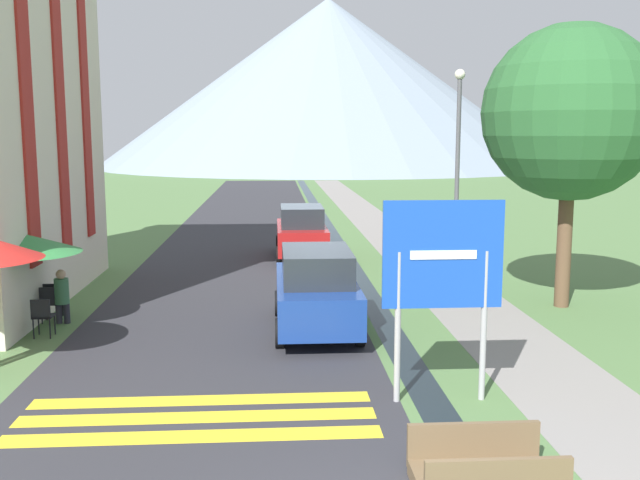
{
  "coord_description": "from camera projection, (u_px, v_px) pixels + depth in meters",
  "views": [
    {
      "loc": [
        -1.31,
        -6.5,
        4.27
      ],
      "look_at": [
        -0.23,
        10.0,
        1.81
      ],
      "focal_mm": 40.0,
      "sensor_mm": 36.0,
      "label": 1
    }
  ],
  "objects": [
    {
      "name": "cafe_chair_far_left",
      "position": [
        50.0,
        301.0,
        16.19
      ],
      "size": [
        0.4,
        0.4,
        0.85
      ],
      "rotation": [
        0.0,
        0.0,
        -0.45
      ],
      "color": "black",
      "rests_on": "ground_plane"
    },
    {
      "name": "mountain_distant",
      "position": [
        328.0,
        83.0,
        95.75
      ],
      "size": [
        61.12,
        61.12,
        22.16
      ],
      "color": "gray",
      "rests_on": "ground_plane"
    },
    {
      "name": "parked_car_far",
      "position": [
        302.0,
        232.0,
        24.76
      ],
      "size": [
        1.78,
        4.04,
        1.82
      ],
      "color": "#A31919",
      "rests_on": "ground_plane"
    },
    {
      "name": "ground_plane",
      "position": [
        309.0,
        249.0,
        26.87
      ],
      "size": [
        160.0,
        160.0,
        0.0
      ],
      "primitive_type": "plane",
      "color": "#517542"
    },
    {
      "name": "person_seated_far",
      "position": [
        62.0,
        294.0,
        16.14
      ],
      "size": [
        0.32,
        0.32,
        1.25
      ],
      "color": "#282833",
      "rests_on": "ground_plane"
    },
    {
      "name": "cafe_umbrella_middle_green",
      "position": [
        24.0,
        243.0,
        15.45
      ],
      "size": [
        2.44,
        2.44,
        2.14
      ],
      "color": "#B7B2A8",
      "rests_on": "ground_plane"
    },
    {
      "name": "road_sign",
      "position": [
        443.0,
        271.0,
        11.21
      ],
      "size": [
        1.92,
        0.11,
        3.26
      ],
      "color": "#9E9EA3",
      "rests_on": "ground_plane"
    },
    {
      "name": "cafe_chair_far_right",
      "position": [
        51.0,
        297.0,
        16.58
      ],
      "size": [
        0.4,
        0.4,
        0.85
      ],
      "rotation": [
        0.0,
        0.0,
        0.39
      ],
      "color": "black",
      "rests_on": "ground_plane"
    },
    {
      "name": "footpath",
      "position": [
        369.0,
        217.0,
        36.97
      ],
      "size": [
        2.2,
        60.0,
        0.01
      ],
      "color": "gray",
      "rests_on": "ground_plane"
    },
    {
      "name": "tree_by_path",
      "position": [
        571.0,
        113.0,
        17.15
      ],
      "size": [
        4.26,
        4.26,
        6.92
      ],
      "color": "brown",
      "rests_on": "ground_plane"
    },
    {
      "name": "person_seated_near",
      "position": [
        0.0,
        313.0,
        14.38
      ],
      "size": [
        0.32,
        0.32,
        1.25
      ],
      "color": "#282833",
      "rests_on": "ground_plane"
    },
    {
      "name": "drainage_channel",
      "position": [
        322.0,
        218.0,
        36.82
      ],
      "size": [
        0.6,
        60.0,
        0.0
      ],
      "color": "black",
      "rests_on": "ground_plane"
    },
    {
      "name": "streetlamp",
      "position": [
        457.0,
        164.0,
        19.16
      ],
      "size": [
        0.28,
        0.28,
        5.98
      ],
      "color": "#515156",
      "rests_on": "ground_plane"
    },
    {
      "name": "crosswalk_marking",
      "position": [
        197.0,
        417.0,
        10.83
      ],
      "size": [
        5.44,
        1.84,
        0.01
      ],
      "color": "yellow",
      "rests_on": "ground_plane"
    },
    {
      "name": "parked_car_near",
      "position": [
        316.0,
        290.0,
        15.54
      ],
      "size": [
        1.81,
        4.15,
        1.82
      ],
      "color": "navy",
      "rests_on": "ground_plane"
    },
    {
      "name": "road",
      "position": [
        251.0,
        218.0,
        36.58
      ],
      "size": [
        6.4,
        60.0,
        0.01
      ],
      "color": "#2D2D33",
      "rests_on": "ground_plane"
    },
    {
      "name": "cafe_chair_middle",
      "position": [
        42.0,
        314.0,
        15.01
      ],
      "size": [
        0.4,
        0.4,
        0.85
      ],
      "rotation": [
        0.0,
        0.0,
        0.1
      ],
      "color": "black",
      "rests_on": "ground_plane"
    },
    {
      "name": "footbridge",
      "position": [
        485.0,
        473.0,
        8.58
      ],
      "size": [
        1.7,
        1.1,
        0.65
      ],
      "color": "brown",
      "rests_on": "ground_plane"
    }
  ]
}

